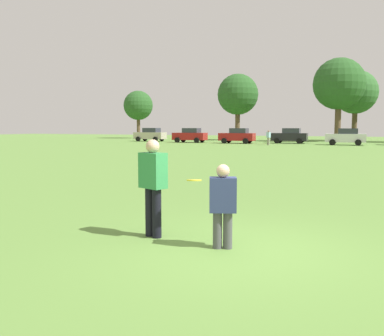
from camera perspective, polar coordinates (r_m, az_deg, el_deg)
name	(u,v)px	position (r m, az deg, el deg)	size (l,w,h in m)	color
ground_plane	(242,251)	(7.15, 6.88, -11.16)	(163.39, 163.39, 0.00)	#608C3D
player_thrower	(153,182)	(7.79, -5.35, -1.96)	(0.57, 0.45, 1.83)	black
player_defender	(223,202)	(7.07, 4.23, -4.67)	(0.51, 0.40, 1.44)	#4C4C51
frisbee	(194,180)	(7.41, 0.29, -1.67)	(0.27, 0.27, 0.06)	yellow
parked_car_near_left	(150,135)	(57.18, -5.71, 4.57)	(4.24, 2.28, 1.82)	#B7AD99
parked_car_mid_left	(190,135)	(52.89, -0.25, 4.51)	(4.24, 2.28, 1.82)	maroon
parked_car_center	(237,136)	(50.51, 6.22, 4.41)	(4.24, 2.28, 1.82)	maroon
parked_car_mid_right	(290,136)	(51.63, 13.22, 4.33)	(4.24, 2.28, 1.82)	black
parked_car_near_right	(346,137)	(48.62, 20.31, 4.04)	(4.24, 2.28, 1.82)	silver
bystander_field_marshal	(268,137)	(46.45, 10.40, 4.23)	(0.51, 0.47, 1.62)	gray
tree_west_oak	(138,106)	(72.09, -7.36, 8.45)	(4.94, 4.94, 8.03)	brown
tree_west_maple	(238,95)	(62.11, 6.28, 9.93)	(5.93, 5.93, 9.64)	brown
tree_center_elm	(339,84)	(58.80, 19.45, 10.74)	(6.73, 6.73, 10.93)	brown
tree_east_birch	(356,92)	(63.21, 21.45, 9.60)	(6.03, 6.03, 9.80)	brown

